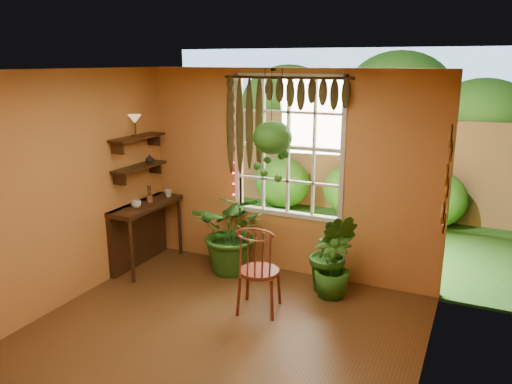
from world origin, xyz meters
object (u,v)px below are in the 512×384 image
(counter_ledge, at_px, (141,227))
(potted_plant_mid, at_px, (332,253))
(hanging_basket, at_px, (273,139))
(potted_plant_left, at_px, (234,231))
(windsor_chair, at_px, (259,283))

(counter_ledge, xyz_separation_m, potted_plant_mid, (2.67, 0.27, -0.04))
(counter_ledge, xyz_separation_m, hanging_basket, (1.82, 0.37, 1.29))
(potted_plant_left, bearing_deg, hanging_basket, 7.33)
(potted_plant_left, height_order, potted_plant_mid, potted_plant_left)
(potted_plant_mid, relative_size, hanging_basket, 0.74)
(windsor_chair, relative_size, potted_plant_left, 1.06)
(counter_ledge, height_order, windsor_chair, windsor_chair)
(counter_ledge, distance_m, hanging_basket, 2.26)
(hanging_basket, bearing_deg, windsor_chair, -75.47)
(counter_ledge, distance_m, windsor_chair, 2.14)
(windsor_chair, distance_m, hanging_basket, 1.78)
(windsor_chair, bearing_deg, potted_plant_mid, 43.08)
(windsor_chair, xyz_separation_m, hanging_basket, (-0.24, 0.94, 1.49))
(hanging_basket, bearing_deg, potted_plant_mid, -7.00)
(counter_ledge, xyz_separation_m, potted_plant_left, (1.30, 0.31, 0.02))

